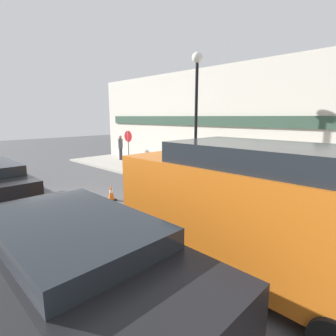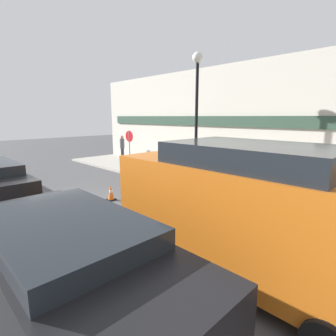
% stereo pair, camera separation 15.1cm
% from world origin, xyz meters
% --- Properties ---
extents(ground_plane, '(60.00, 60.00, 0.00)m').
position_xyz_m(ground_plane, '(0.00, 0.00, 0.00)').
color(ground_plane, '#4C4C4F').
extents(sidewalk_slab, '(18.00, 3.37, 0.11)m').
position_xyz_m(sidewalk_slab, '(0.00, 6.18, 0.05)').
color(sidewalk_slab, '#ADA89E').
rests_on(sidewalk_slab, ground_plane).
extents(storefront_facade, '(18.00, 0.22, 5.50)m').
position_xyz_m(storefront_facade, '(0.00, 7.94, 2.75)').
color(storefront_facade, beige).
rests_on(storefront_facade, ground_plane).
extents(streetlamp_post, '(0.44, 0.44, 5.49)m').
position_xyz_m(streetlamp_post, '(1.43, 5.40, 3.62)').
color(streetlamp_post, black).
rests_on(streetlamp_post, sidewalk_slab).
extents(stop_sign, '(0.60, 0.06, 2.18)m').
position_xyz_m(stop_sign, '(-2.82, 4.99, 1.57)').
color(stop_sign, gray).
rests_on(stop_sign, sidewalk_slab).
extents(barricade_0, '(0.72, 0.76, 1.01)m').
position_xyz_m(barricade_0, '(0.12, 4.35, 0.55)').
color(barricade_0, white).
rests_on(barricade_0, ground_plane).
extents(barricade_1, '(0.46, 0.72, 1.08)m').
position_xyz_m(barricade_1, '(2.62, 2.43, 0.57)').
color(barricade_1, white).
rests_on(barricade_1, ground_plane).
extents(traffic_cone_0, '(0.30, 0.30, 0.74)m').
position_xyz_m(traffic_cone_0, '(-0.39, 3.49, 0.36)').
color(traffic_cone_0, black).
rests_on(traffic_cone_0, ground_plane).
extents(traffic_cone_1, '(0.30, 0.30, 0.68)m').
position_xyz_m(traffic_cone_1, '(1.88, 2.12, 0.33)').
color(traffic_cone_1, black).
rests_on(traffic_cone_1, ground_plane).
extents(traffic_cone_2, '(0.30, 0.30, 0.58)m').
position_xyz_m(traffic_cone_2, '(0.57, 1.63, 0.28)').
color(traffic_cone_2, black).
rests_on(traffic_cone_2, ground_plane).
extents(traffic_cone_3, '(0.30, 0.30, 0.45)m').
position_xyz_m(traffic_cone_3, '(2.56, 3.23, 0.22)').
color(traffic_cone_3, black).
rests_on(traffic_cone_3, ground_plane).
extents(person_worker, '(0.44, 0.44, 1.64)m').
position_xyz_m(person_worker, '(2.57, 1.50, 0.89)').
color(person_worker, '#33333D').
rests_on(person_worker, ground_plane).
extents(person_pedestrian, '(0.35, 0.35, 1.65)m').
position_xyz_m(person_pedestrian, '(-6.30, 6.91, 1.01)').
color(person_pedestrian, '#33333D').
rests_on(person_pedestrian, sidewalk_slab).
extents(parked_car_2, '(4.57, 1.94, 1.72)m').
position_xyz_m(parked_car_2, '(5.36, -2.05, 0.97)').
color(parked_car_2, black).
rests_on(parked_car_2, ground_plane).
extents(work_van, '(5.33, 2.20, 2.56)m').
position_xyz_m(work_van, '(6.39, 0.96, 1.38)').
color(work_van, '#D16619').
rests_on(work_van, ground_plane).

